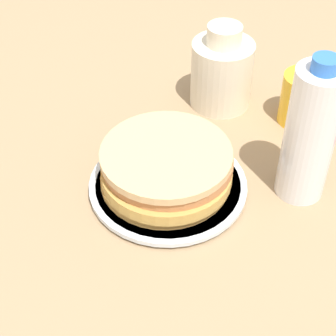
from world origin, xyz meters
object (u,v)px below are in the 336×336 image
Objects in this scene: plate at (168,185)px; water_bottle_near at (310,134)px; pancake_stack at (166,167)px; juice_glass at (302,99)px; cream_jug at (222,71)px.

water_bottle_near is at bearing 42.61° from plate.
juice_glass is at bearing 78.92° from pancake_stack.
juice_glass is at bearing 123.09° from water_bottle_near.
cream_jug is (-0.12, -0.05, 0.02)m from juice_glass.
water_bottle_near reaches higher than plate.
pancake_stack is at bearing -138.28° from water_bottle_near.
pancake_stack reaches higher than plate.
juice_glass is 0.39× the size of water_bottle_near.
cream_jug is (-0.08, 0.21, 0.05)m from plate.
cream_jug is at bearing 109.37° from pancake_stack.
juice_glass reaches higher than pancake_stack.
juice_glass is at bearing 20.87° from cream_jug.
juice_glass is (0.05, 0.26, 0.00)m from pancake_stack.
cream_jug is 0.23m from water_bottle_near.
water_bottle_near reaches higher than juice_glass.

